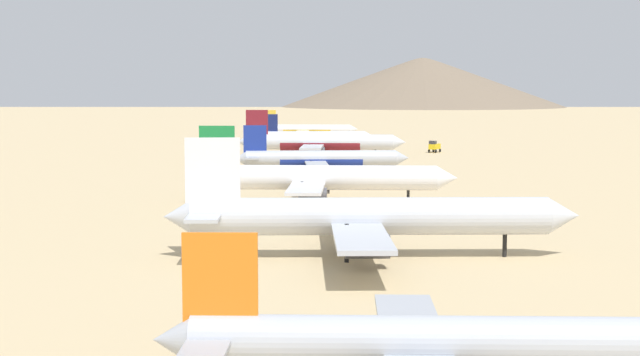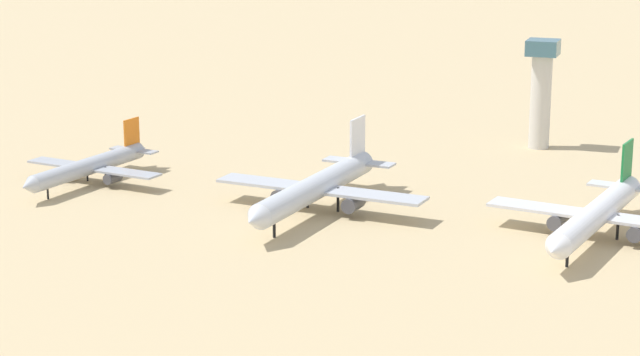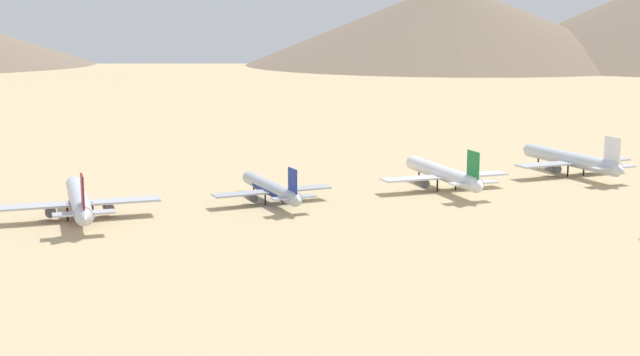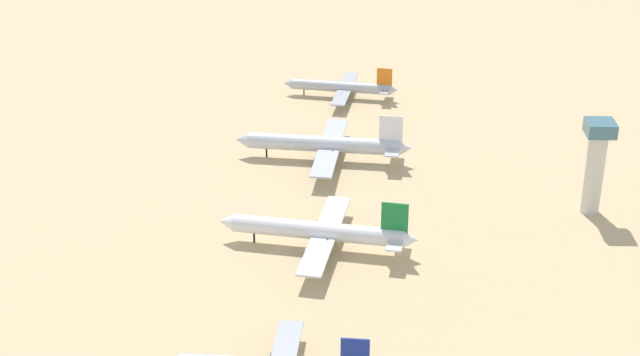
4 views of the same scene
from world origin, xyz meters
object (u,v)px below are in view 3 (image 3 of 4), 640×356
object	(u,v)px
parked_jet_1	(571,160)
parked_jet_2	(443,174)
parked_jet_3	(271,189)
parked_jet_4	(79,200)

from	to	relation	value
parked_jet_1	parked_jet_2	xyz separation A→B (m)	(-0.07, 51.82, -0.24)
parked_jet_2	parked_jet_3	xyz separation A→B (m)	(7.16, 53.66, -0.75)
parked_jet_1	parked_jet_4	xyz separation A→B (m)	(13.12, 157.06, -0.21)
parked_jet_1	parked_jet_2	distance (m)	51.82
parked_jet_3	parked_jet_4	xyz separation A→B (m)	(6.03, 51.57, 0.78)
parked_jet_1	parked_jet_3	xyz separation A→B (m)	(7.09, 105.49, -1.00)
parked_jet_2	parked_jet_4	size ratio (longest dim) A/B	0.98
parked_jet_3	parked_jet_1	bearing A→B (deg)	-93.84
parked_jet_1	parked_jet_3	size ratio (longest dim) A/B	1.23
parked_jet_4	parked_jet_3	bearing A→B (deg)	-96.67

